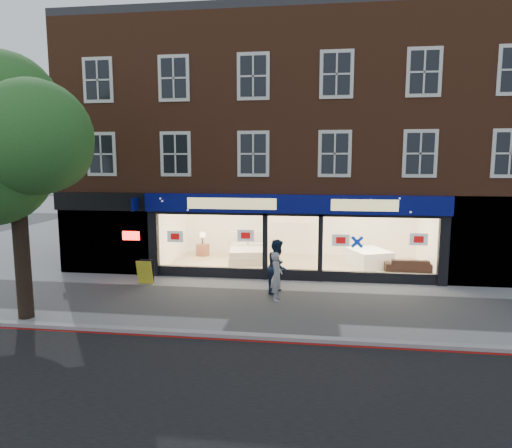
% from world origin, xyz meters
% --- Properties ---
extents(ground, '(120.00, 120.00, 0.00)m').
position_xyz_m(ground, '(0.00, 0.00, 0.00)').
color(ground, gray).
rests_on(ground, ground).
extents(kerb_line, '(60.00, 0.10, 0.01)m').
position_xyz_m(kerb_line, '(0.00, -3.10, 0.01)').
color(kerb_line, '#8C0A07').
rests_on(kerb_line, ground).
extents(kerb_stone, '(60.00, 0.25, 0.12)m').
position_xyz_m(kerb_stone, '(0.00, -2.90, 0.06)').
color(kerb_stone, gray).
rests_on(kerb_stone, ground).
extents(showroom_floor, '(11.00, 4.50, 0.10)m').
position_xyz_m(showroom_floor, '(0.00, 5.25, 0.05)').
color(showroom_floor, tan).
rests_on(showroom_floor, ground).
extents(building, '(19.00, 8.26, 10.30)m').
position_xyz_m(building, '(-0.02, 6.93, 6.67)').
color(building, brown).
rests_on(building, ground).
extents(street_tree, '(4.00, 3.20, 6.60)m').
position_xyz_m(street_tree, '(-7.57, -2.20, 4.94)').
color(street_tree, black).
rests_on(street_tree, ground).
extents(display_bed, '(2.03, 2.33, 1.18)m').
position_xyz_m(display_bed, '(-2.13, 5.70, 0.43)').
color(display_bed, beige).
rests_on(display_bed, showroom_floor).
extents(bedside_table, '(0.59, 0.59, 0.55)m').
position_xyz_m(bedside_table, '(-4.40, 6.49, 0.38)').
color(bedside_table, brown).
rests_on(bedside_table, showroom_floor).
extents(mattress_stack, '(2.00, 2.20, 0.70)m').
position_xyz_m(mattress_stack, '(3.10, 5.40, 0.45)').
color(mattress_stack, white).
rests_on(mattress_stack, showroom_floor).
extents(sofa, '(1.92, 0.78, 0.56)m').
position_xyz_m(sofa, '(4.60, 4.49, 0.38)').
color(sofa, black).
rests_on(sofa, showroom_floor).
extents(a_board, '(0.60, 0.40, 0.91)m').
position_xyz_m(a_board, '(-5.37, 1.76, 0.45)').
color(a_board, gold).
rests_on(a_board, ground).
extents(pedestrian_grey, '(0.40, 0.59, 1.60)m').
position_xyz_m(pedestrian_grey, '(-0.37, 0.44, 0.80)').
color(pedestrian_grey, '#979A9E').
rests_on(pedestrian_grey, ground).
extents(pedestrian_blue, '(0.86, 1.02, 1.87)m').
position_xyz_m(pedestrian_blue, '(-0.41, 1.29, 0.94)').
color(pedestrian_blue, '#16243F').
rests_on(pedestrian_blue, ground).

